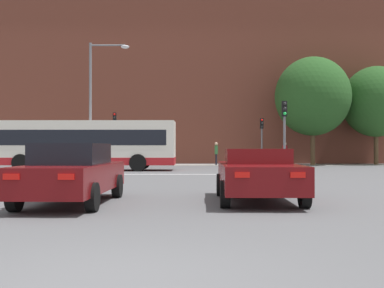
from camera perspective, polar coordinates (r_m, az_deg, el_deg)
name	(u,v)px	position (r m, az deg, el deg)	size (l,w,h in m)	color
ground_plane	(114,282)	(5.25, -9.23, -15.85)	(400.00, 400.00, 0.00)	#545456
stop_line_strip	(179,174)	(24.75, -1.53, -3.61)	(8.91, 0.30, 0.01)	silver
far_pavement	(185,165)	(37.82, -0.85, -2.49)	(69.90, 2.50, 0.01)	gray
brick_civic_building	(173,63)	(49.59, -2.22, 9.55)	(45.39, 16.35, 22.24)	brown
car_saloon_left	(72,173)	(12.27, -14.02, -3.34)	(1.98, 4.87, 1.49)	#600C0F
car_roadster_right	(258,175)	(12.55, 7.81, -3.60)	(2.09, 4.43, 1.36)	#600C0F
bus_crossing_lead	(84,144)	(29.67, -12.68, -0.01)	(10.97, 2.65, 2.96)	silver
traffic_light_near_right	(284,125)	(25.27, 10.90, 2.27)	(0.26, 0.31, 3.78)	slate
traffic_light_far_left	(115,130)	(37.59, -9.16, 1.68)	(0.26, 0.31, 4.07)	slate
traffic_light_far_right	(262,133)	(37.53, 8.27, 1.26)	(0.26, 0.31, 3.63)	slate
street_lamp_junction	(97,92)	(30.01, -11.19, 6.02)	(2.45, 0.36, 7.77)	slate
pedestrian_waiting	(285,151)	(39.00, 10.95, -0.87)	(0.44, 0.44, 1.79)	black
pedestrian_walking_east	(61,151)	(39.43, -15.28, -0.83)	(0.45, 0.41, 1.81)	#333851
pedestrian_walking_west	(216,152)	(37.52, 2.89, -0.90)	(0.26, 0.41, 1.78)	black
tree_by_building	(313,96)	(38.96, 14.11, 5.49)	(5.88, 5.88, 8.47)	#4C3823
tree_kerbside	(376,102)	(41.60, 20.97, 4.71)	(5.43, 5.43, 7.93)	#4C3823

